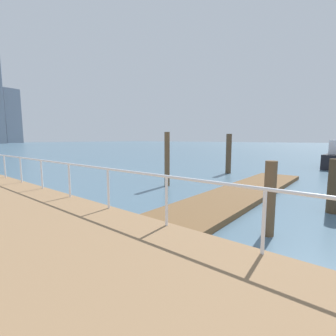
{
  "coord_description": "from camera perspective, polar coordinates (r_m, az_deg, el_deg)",
  "views": [
    {
      "loc": [
        -6.88,
        6.36,
        2.22
      ],
      "look_at": [
        -0.78,
        11.34,
        1.25
      ],
      "focal_mm": 25.37,
      "sensor_mm": 36.0,
      "label": 1
    }
  ],
  "objects": [
    {
      "name": "dock_piling_4",
      "position": [
        11.16,
        -0.22,
        2.13
      ],
      "size": [
        0.25,
        0.25,
        2.54
      ],
      "primitive_type": "cylinder",
      "color": "brown",
      "rests_on": "ground_plane"
    },
    {
      "name": "boardwalk_railing",
      "position": [
        4.93,
        -0.35,
        -4.21
      ],
      "size": [
        0.06,
        27.77,
        1.08
      ],
      "color": "white",
      "rests_on": "boardwalk"
    },
    {
      "name": "floating_dock",
      "position": [
        9.89,
        17.25,
        -5.74
      ],
      "size": [
        11.19,
        2.0,
        0.18
      ],
      "primitive_type": "cube",
      "color": "brown",
      "rests_on": "ground_plane"
    },
    {
      "name": "dock_piling_3",
      "position": [
        8.65,
        35.07,
        -3.6
      ],
      "size": [
        0.35,
        0.35,
        1.63
      ],
      "primitive_type": "cylinder",
      "color": "#473826",
      "rests_on": "ground_plane"
    },
    {
      "name": "dock_piling_0",
      "position": [
        15.77,
        14.35,
        3.35
      ],
      "size": [
        0.35,
        0.35,
        2.54
      ],
      "primitive_type": "cylinder",
      "color": "brown",
      "rests_on": "ground_plane"
    },
    {
      "name": "skyline_tower_5",
      "position": [
        158.56,
        -33.92,
        10.22
      ],
      "size": [
        8.96,
        12.9,
        28.61
      ],
      "primitive_type": "cube",
      "rotation": [
        0.0,
        0.0,
        0.09
      ],
      "color": "gray",
      "rests_on": "ground_plane"
    },
    {
      "name": "dock_piling_1",
      "position": [
        5.91,
        23.22,
        -6.81
      ],
      "size": [
        0.26,
        0.26,
        1.73
      ],
      "primitive_type": "cylinder",
      "color": "brown",
      "rests_on": "ground_plane"
    },
    {
      "name": "ground_plane",
      "position": [
        15.44,
        -23.76,
        -1.84
      ],
      "size": [
        300.0,
        300.0,
        0.0
      ],
      "primitive_type": "plane",
      "color": "slate"
    }
  ]
}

